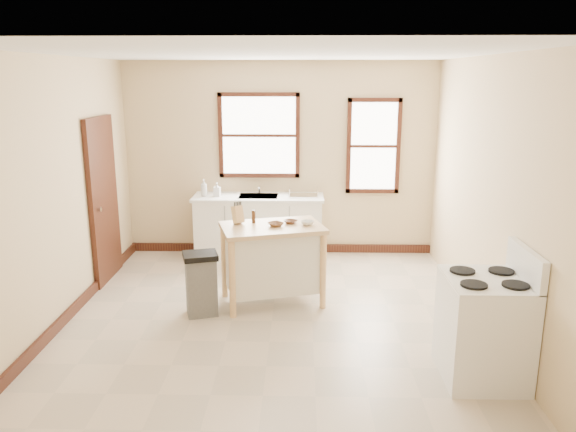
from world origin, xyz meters
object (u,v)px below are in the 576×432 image
Objects in this scene: kitchen_island at (272,264)px; trash_bin at (201,284)px; gas_stove at (485,314)px; soap_bottle_a at (204,188)px; knife_block at (238,215)px; bowl_b at (291,222)px; bowl_a at (276,224)px; dish_rack at (303,192)px; bowl_c at (307,223)px; pepper_grinder at (254,217)px; soap_bottle_b at (217,189)px.

trash_bin is (-0.77, -0.36, -0.11)m from kitchen_island.
soap_bottle_a is at bearing 132.27° from gas_stove.
knife_block reaches higher than bowl_b.
soap_bottle_a is 1.98m from bowl_a.
bowl_b reaches higher than kitchen_island.
trash_bin is (-0.37, -0.44, -0.67)m from knife_block.
knife_block is 1.33× the size of bowl_b.
bowl_b is (-0.15, -1.56, -0.02)m from dish_rack.
kitchen_island is 0.63m from bowl_c.
pepper_grinder is (0.83, -1.51, -0.04)m from soap_bottle_a.
dish_rack is 1.77m from knife_block.
bowl_b is at bearing 9.71° from trash_bin.
gas_stove is at bearing -45.74° from bowl_b.
soap_bottle_b is 1.30× the size of bowl_b.
gas_stove reaches higher than soap_bottle_b.
kitchen_island is (1.05, -1.63, -0.58)m from soap_bottle_a.
bowl_c is at bearing -50.33° from soap_bottle_a.
bowl_a is at bearing -142.00° from bowl_b.
bowl_c is at bearing -45.78° from soap_bottle_b.
kitchen_island is 5.68× the size of knife_block.
kitchen_island is 0.96× the size of gas_stove.
bowl_c is (0.04, -1.63, -0.02)m from dish_rack.
pepper_grinder reaches higher than kitchen_island.
bowl_c is (0.80, -0.04, -0.08)m from knife_block.
soap_bottle_a is 1.21× the size of knife_block.
pepper_grinder is 0.13× the size of gas_stove.
soap_bottle_a is 0.34× the size of trash_bin.
soap_bottle_a reaches higher than knife_block.
knife_block is 1.34× the size of bowl_c.
knife_block reaches higher than dish_rack.
bowl_a is (0.44, -0.10, -0.08)m from knife_block.
dish_rack is 0.37× the size of kitchen_island.
gas_stove is at bearing -41.64° from trash_bin.
bowl_a reaches higher than trash_bin.
knife_block is at bearing 177.34° from bowl_c.
pepper_grinder is 2.80m from gas_stove.
pepper_grinder is (0.65, -1.52, -0.01)m from soap_bottle_b.
trash_bin is (-0.55, -0.48, -0.65)m from pepper_grinder.
soap_bottle_b is (0.19, 0.01, -0.02)m from soap_bottle_a.
knife_block is at bearing 143.41° from gas_stove.
dish_rack is at bearing 27.55° from knife_block.
soap_bottle_a is at bearing 132.54° from bowl_c.
knife_block is at bearing -124.74° from dish_rack.
pepper_grinder is at bearing -24.78° from knife_block.
soap_bottle_b is 1.15× the size of bowl_a.
bowl_b is 1.24m from trash_bin.
gas_stove reaches higher than bowl_a.
pepper_grinder is (0.18, 0.04, -0.03)m from knife_block.
dish_rack is at bearing 115.14° from gas_stove.
soap_bottle_a is at bearing 172.70° from dish_rack.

